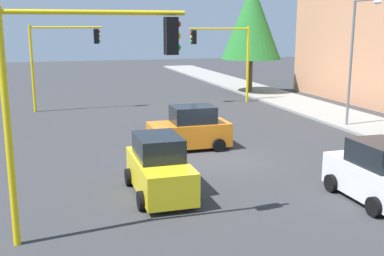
{
  "coord_description": "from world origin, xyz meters",
  "views": [
    {
      "loc": [
        18.04,
        -6.42,
        5.51
      ],
      "look_at": [
        -0.95,
        -0.7,
        1.2
      ],
      "focal_mm": 44.04,
      "sensor_mm": 36.0,
      "label": 1
    }
  ],
  "objects_px": {
    "car_yellow": "(159,168)",
    "car_orange": "(190,130)",
    "traffic_signal_near_right": "(79,79)",
    "street_lamp_curbside": "(356,48)",
    "traffic_signal_far_right": "(61,51)",
    "traffic_signal_far_left": "(224,49)",
    "car_white": "(377,174)",
    "tree_roadside_far": "(252,21)"
  },
  "relations": [
    {
      "from": "car_yellow",
      "to": "car_orange",
      "type": "bearing_deg",
      "value": 153.74
    },
    {
      "from": "traffic_signal_near_right",
      "to": "car_orange",
      "type": "xyz_separation_m",
      "value": [
        -8.0,
        5.26,
        -3.32
      ]
    },
    {
      "from": "street_lamp_curbside",
      "to": "car_orange",
      "type": "distance_m",
      "value": 10.4
    },
    {
      "from": "traffic_signal_far_right",
      "to": "traffic_signal_near_right",
      "type": "distance_m",
      "value": 20.0
    },
    {
      "from": "traffic_signal_near_right",
      "to": "street_lamp_curbside",
      "type": "xyz_separation_m",
      "value": [
        -9.61,
        14.94,
        0.13
      ]
    },
    {
      "from": "car_orange",
      "to": "traffic_signal_far_left",
      "type": "bearing_deg",
      "value": 152.88
    },
    {
      "from": "street_lamp_curbside",
      "to": "car_white",
      "type": "distance_m",
      "value": 11.79
    },
    {
      "from": "tree_roadside_far",
      "to": "traffic_signal_far_left",
      "type": "bearing_deg",
      "value": -43.79
    },
    {
      "from": "car_white",
      "to": "car_yellow",
      "type": "relative_size",
      "value": 0.93
    },
    {
      "from": "traffic_signal_near_right",
      "to": "car_yellow",
      "type": "bearing_deg",
      "value": 135.08
    },
    {
      "from": "traffic_signal_near_right",
      "to": "street_lamp_curbside",
      "type": "height_order",
      "value": "street_lamp_curbside"
    },
    {
      "from": "street_lamp_curbside",
      "to": "tree_roadside_far",
      "type": "distance_m",
      "value": 14.47
    },
    {
      "from": "traffic_signal_far_left",
      "to": "street_lamp_curbside",
      "type": "distance_m",
      "value": 10.98
    },
    {
      "from": "tree_roadside_far",
      "to": "car_white",
      "type": "bearing_deg",
      "value": -14.34
    },
    {
      "from": "street_lamp_curbside",
      "to": "car_orange",
      "type": "height_order",
      "value": "street_lamp_curbside"
    },
    {
      "from": "traffic_signal_near_right",
      "to": "car_yellow",
      "type": "xyz_separation_m",
      "value": [
        -2.61,
        2.61,
        -3.32
      ]
    },
    {
      "from": "tree_roadside_far",
      "to": "car_orange",
      "type": "xyz_separation_m",
      "value": [
        16.0,
        -9.98,
        -4.98
      ]
    },
    {
      "from": "traffic_signal_far_left",
      "to": "traffic_signal_near_right",
      "type": "xyz_separation_m",
      "value": [
        20.0,
        -11.41,
        0.34
      ]
    },
    {
      "from": "traffic_signal_far_right",
      "to": "tree_roadside_far",
      "type": "height_order",
      "value": "tree_roadside_far"
    },
    {
      "from": "street_lamp_curbside",
      "to": "car_orange",
      "type": "bearing_deg",
      "value": -80.55
    },
    {
      "from": "traffic_signal_far_right",
      "to": "car_orange",
      "type": "distance_m",
      "value": 13.43
    },
    {
      "from": "traffic_signal_far_left",
      "to": "street_lamp_curbside",
      "type": "relative_size",
      "value": 0.78
    },
    {
      "from": "traffic_signal_far_left",
      "to": "tree_roadside_far",
      "type": "distance_m",
      "value": 5.89
    },
    {
      "from": "car_white",
      "to": "car_yellow",
      "type": "xyz_separation_m",
      "value": [
        -2.65,
        -6.49,
        0.0
      ]
    },
    {
      "from": "traffic_signal_far_right",
      "to": "tree_roadside_far",
      "type": "xyz_separation_m",
      "value": [
        -4.0,
        15.18,
        1.93
      ]
    },
    {
      "from": "tree_roadside_far",
      "to": "car_white",
      "type": "relative_size",
      "value": 2.48
    },
    {
      "from": "traffic_signal_near_right",
      "to": "car_orange",
      "type": "distance_m",
      "value": 10.14
    },
    {
      "from": "traffic_signal_near_right",
      "to": "street_lamp_curbside",
      "type": "distance_m",
      "value": 17.77
    },
    {
      "from": "traffic_signal_far_right",
      "to": "traffic_signal_near_right",
      "type": "xyz_separation_m",
      "value": [
        20.0,
        -0.06,
        0.27
      ]
    },
    {
      "from": "traffic_signal_near_right",
      "to": "tree_roadside_far",
      "type": "bearing_deg",
      "value": 147.58
    },
    {
      "from": "traffic_signal_near_right",
      "to": "car_white",
      "type": "bearing_deg",
      "value": 89.79
    },
    {
      "from": "traffic_signal_far_right",
      "to": "street_lamp_curbside",
      "type": "height_order",
      "value": "street_lamp_curbside"
    },
    {
      "from": "traffic_signal_far_right",
      "to": "car_yellow",
      "type": "distance_m",
      "value": 17.83
    },
    {
      "from": "traffic_signal_near_right",
      "to": "car_orange",
      "type": "relative_size",
      "value": 1.64
    },
    {
      "from": "traffic_signal_far_right",
      "to": "car_white",
      "type": "height_order",
      "value": "traffic_signal_far_right"
    },
    {
      "from": "car_yellow",
      "to": "tree_roadside_far",
      "type": "bearing_deg",
      "value": 149.42
    },
    {
      "from": "traffic_signal_far_left",
      "to": "traffic_signal_near_right",
      "type": "height_order",
      "value": "traffic_signal_near_right"
    },
    {
      "from": "traffic_signal_near_right",
      "to": "tree_roadside_far",
      "type": "xyz_separation_m",
      "value": [
        -24.0,
        15.24,
        1.66
      ]
    },
    {
      "from": "street_lamp_curbside",
      "to": "tree_roadside_far",
      "type": "bearing_deg",
      "value": 178.81
    },
    {
      "from": "street_lamp_curbside",
      "to": "car_orange",
      "type": "relative_size",
      "value": 1.92
    },
    {
      "from": "street_lamp_curbside",
      "to": "traffic_signal_far_left",
      "type": "bearing_deg",
      "value": -161.21
    },
    {
      "from": "car_white",
      "to": "traffic_signal_far_left",
      "type": "bearing_deg",
      "value": 173.42
    }
  ]
}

